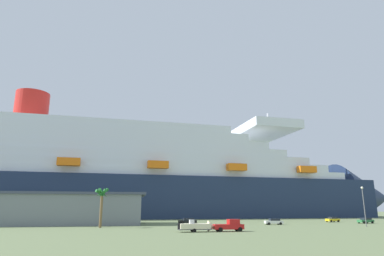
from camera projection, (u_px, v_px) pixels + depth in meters
ground_plane at (180, 222)px, 103.93m from camera, size 600.00×600.00×0.00m
cruise_ship at (116, 179)px, 142.80m from camera, size 279.27×47.19×59.54m
terminal_building at (25, 209)px, 86.87m from camera, size 62.89×23.68×8.10m
pickup_truck at (229, 226)px, 61.74m from camera, size 5.63×2.34×2.20m
small_boat_on_trailer at (199, 226)px, 60.54m from camera, size 7.64×2.38×2.15m
palm_tree at (102, 197)px, 74.55m from camera, size 3.19×3.02×8.65m
street_lamp at (364, 201)px, 78.98m from camera, size 0.56×0.56×9.23m
parked_car_black_coupe at (188, 221)px, 88.98m from camera, size 4.80×2.16×1.58m
parked_car_white_van at (274, 221)px, 86.40m from camera, size 4.82×2.52×1.58m
parked_car_green_wagon at (366, 220)px, 93.63m from camera, size 4.66×2.46×1.58m
parked_car_yellow_taxi at (333, 219)px, 102.86m from camera, size 4.57×2.56×1.58m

